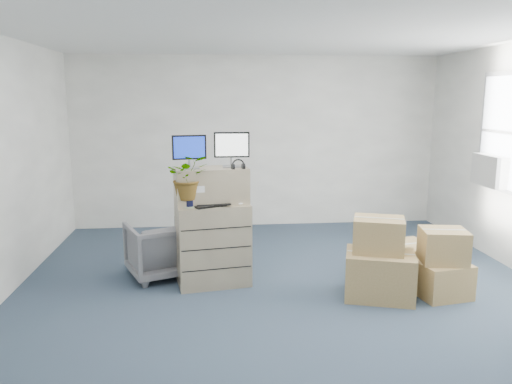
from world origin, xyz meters
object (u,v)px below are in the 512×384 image
Objects in this scene: filing_cabinet_lower at (213,244)px; office_chair at (160,247)px; monitor_right at (232,147)px; monitor_left at (189,150)px; potted_plant at (188,183)px; water_bottle at (221,192)px; keyboard at (212,205)px.

filing_cabinet_lower is 0.72m from office_chair.
office_chair is at bearing 165.73° from monitor_right.
filing_cabinet_lower is 2.36× the size of monitor_right.
monitor_left reaches higher than office_chair.
potted_plant is (-0.49, -0.21, -0.36)m from monitor_right.
monitor_left reaches higher than water_bottle.
keyboard is at bearing -139.07° from monitor_right.
keyboard is (-0.23, -0.20, -0.62)m from monitor_right.
monitor_right is at bearing 23.51° from potted_plant.
monitor_left is 0.70× the size of potted_plant.
office_chair is at bearing 145.05° from filing_cabinet_lower.
potted_plant is at bearing -156.83° from monitor_right.
filing_cabinet_lower is 3.62× the size of water_bottle.
monitor_right reaches higher than monitor_left.
water_bottle is at bearing -157.42° from monitor_right.
filing_cabinet_lower is at bearing -159.79° from monitor_right.
water_bottle is at bearing 23.71° from potted_plant.
monitor_right reaches higher than office_chair.
office_chair is (-0.64, 0.42, -0.59)m from keyboard.
potted_plant is (-0.26, -0.13, 0.74)m from filing_cabinet_lower.
monitor_right is 1.54× the size of water_bottle.
monitor_left is at bearing 170.67° from filing_cabinet_lower.
office_chair is (-0.40, 0.30, -1.20)m from monitor_left.
potted_plant is (-0.26, -0.01, 0.26)m from keyboard.
monitor_right is (0.47, 0.09, 0.01)m from monitor_left.
monitor_right is 0.52m from water_bottle.
monitor_right is 1.51m from office_chair.
keyboard is (0.00, -0.12, 0.49)m from filing_cabinet_lower.
filing_cabinet_lower is 1.30× the size of office_chair.
water_bottle is at bearing 27.82° from keyboard.
monitor_right reaches higher than water_bottle.
monitor_right is at bearing 22.91° from water_bottle.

